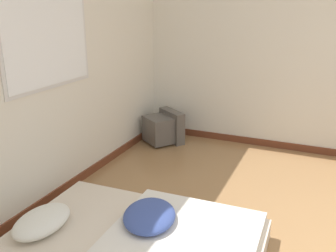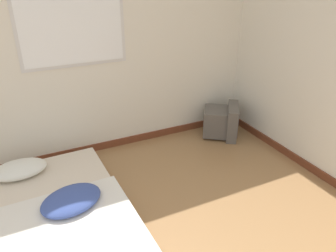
{
  "view_description": "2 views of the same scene",
  "coord_description": "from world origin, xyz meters",
  "views": [
    {
      "loc": [
        -2.24,
        0.66,
        1.8
      ],
      "look_at": [
        1.04,
        2.09,
        0.62
      ],
      "focal_mm": 40.0,
      "sensor_mm": 36.0,
      "label": 1
    },
    {
      "loc": [
        -0.22,
        -0.56,
        2.05
      ],
      "look_at": [
        1.05,
        2.08,
        0.6
      ],
      "focal_mm": 35.0,
      "sensor_mm": 36.0,
      "label": 2
    }
  ],
  "objects": [
    {
      "name": "mattress_bed",
      "position": [
        -0.15,
        1.82,
        0.11
      ],
      "size": [
        1.23,
        1.85,
        0.31
      ],
      "color": "beige",
      "rests_on": "ground_plane"
    },
    {
      "name": "crt_tv",
      "position": [
        2.11,
        2.62,
        0.2
      ],
      "size": [
        0.59,
        0.59,
        0.43
      ],
      "color": "#56514C",
      "rests_on": "ground_plane"
    },
    {
      "name": "wall_back",
      "position": [
        0.01,
        2.99,
        1.29
      ],
      "size": [
        7.43,
        0.08,
        2.6
      ],
      "color": "silver",
      "rests_on": "ground_plane"
    }
  ]
}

